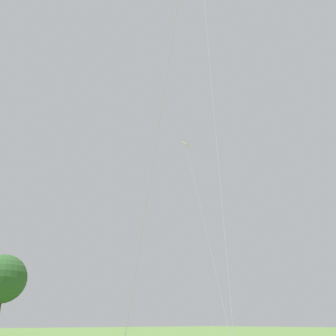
# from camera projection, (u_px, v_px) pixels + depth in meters

# --- Properties ---
(small_kite_tiny_distant) EXTENTS (0.69, 4.74, 16.78)m
(small_kite_tiny_distant) POSITION_uv_depth(u_px,v_px,m) (190.00, 161.00, 31.71)
(small_kite_tiny_distant) COLOR yellow
(small_kite_tiny_distant) RESTS_ON ground
(tree_oak_left) EXTENTS (6.01, 6.01, 10.06)m
(tree_oak_left) POSITION_uv_depth(u_px,v_px,m) (2.00, 279.00, 46.97)
(tree_oak_left) COLOR #513823
(tree_oak_left) RESTS_ON ground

